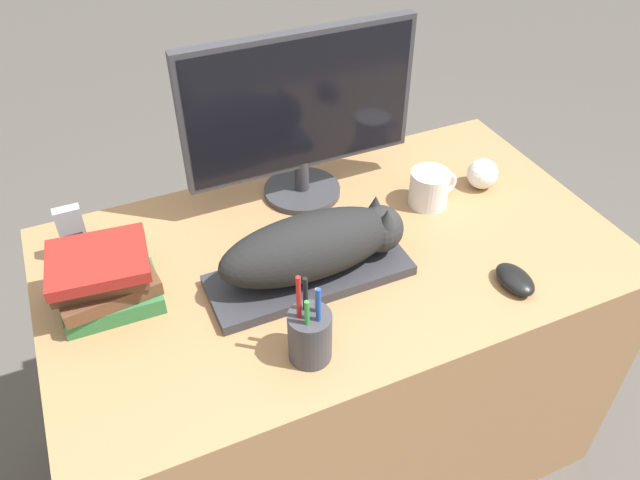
% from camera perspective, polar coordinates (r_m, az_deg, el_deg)
% --- Properties ---
extents(desk, '(1.30, 0.75, 0.74)m').
position_cam_1_polar(desk, '(1.69, 1.21, -10.55)').
color(desk, '#9E7047').
rests_on(desk, ground_plane).
extents(keyboard, '(0.44, 0.16, 0.02)m').
position_cam_1_polar(keyboard, '(1.34, -0.96, -3.23)').
color(keyboard, '#2D2D33').
rests_on(keyboard, desk).
extents(cat, '(0.41, 0.15, 0.14)m').
position_cam_1_polar(cat, '(1.29, -0.09, -0.36)').
color(cat, black).
rests_on(cat, keyboard).
extents(monitor, '(0.56, 0.19, 0.42)m').
position_cam_1_polar(monitor, '(1.47, -1.77, 11.74)').
color(monitor, '#333338').
rests_on(monitor, desk).
extents(computer_mouse, '(0.07, 0.10, 0.03)m').
position_cam_1_polar(computer_mouse, '(1.39, 17.39, -3.45)').
color(computer_mouse, black).
rests_on(computer_mouse, desk).
extents(coffee_mug, '(0.13, 0.10, 0.09)m').
position_cam_1_polar(coffee_mug, '(1.56, 10.01, 4.69)').
color(coffee_mug, silver).
rests_on(coffee_mug, desk).
extents(pen_cup, '(0.08, 0.08, 0.21)m').
position_cam_1_polar(pen_cup, '(1.16, -0.93, -8.64)').
color(pen_cup, '#38383D').
rests_on(pen_cup, desk).
extents(baseball, '(0.08, 0.08, 0.08)m').
position_cam_1_polar(baseball, '(1.65, 14.63, 5.89)').
color(baseball, silver).
rests_on(baseball, desk).
extents(phone, '(0.06, 0.03, 0.14)m').
position_cam_1_polar(phone, '(1.46, -21.61, 0.48)').
color(phone, '#99999E').
rests_on(phone, desk).
extents(book_stack, '(0.21, 0.20, 0.13)m').
position_cam_1_polar(book_stack, '(1.33, -19.18, -3.40)').
color(book_stack, '#2D6B38').
rests_on(book_stack, desk).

